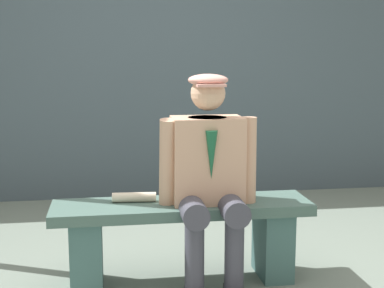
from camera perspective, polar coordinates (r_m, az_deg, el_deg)
The scene contains 5 objects.
ground_plane at distance 3.43m, azimuth -1.02°, elevation -14.00°, with size 30.00×30.00×0.00m, color slate.
bench at distance 3.32m, azimuth -1.04°, elevation -8.95°, with size 1.53×0.39×0.49m.
seated_man at distance 3.19m, azimuth 1.76°, elevation -2.87°, with size 0.58×0.56×1.25m.
rolled_magazine at distance 3.29m, azimuth -6.03°, elevation -5.51°, with size 0.06×0.06×0.26m, color beige.
stadium_wall at distance 5.30m, azimuth -4.21°, elevation 6.72°, with size 12.00×0.24×2.24m, color #414F58.
Camera 1 is at (0.42, 3.12, 1.37)m, focal length 51.35 mm.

